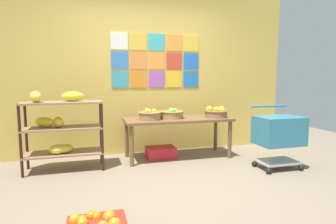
# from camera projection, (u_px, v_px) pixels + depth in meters

# --- Properties ---
(ground) EXTENTS (9.21, 9.21, 0.00)m
(ground) POSITION_uv_depth(u_px,v_px,m) (172.00, 186.00, 3.28)
(ground) COLOR #7E6E5A
(back_wall_with_art) EXTENTS (5.14, 0.07, 2.93)m
(back_wall_with_art) POSITION_uv_depth(u_px,v_px,m) (144.00, 65.00, 4.67)
(back_wall_with_art) COLOR gold
(back_wall_with_art) RESTS_ON ground
(banana_shelf_unit) EXTENTS (1.04, 0.41, 1.09)m
(banana_shelf_unit) POSITION_uv_depth(u_px,v_px,m) (60.00, 126.00, 3.80)
(banana_shelf_unit) COLOR #341714
(banana_shelf_unit) RESTS_ON ground
(display_table) EXTENTS (1.67, 0.64, 0.63)m
(display_table) POSITION_uv_depth(u_px,v_px,m) (178.00, 123.00, 4.42)
(display_table) COLOR brown
(display_table) RESTS_ON ground
(fruit_basket_back_right) EXTENTS (0.38, 0.38, 0.18)m
(fruit_basket_back_right) POSITION_uv_depth(u_px,v_px,m) (216.00, 112.00, 4.53)
(fruit_basket_back_right) COLOR #8D6446
(fruit_basket_back_right) RESTS_ON display_table
(fruit_basket_left) EXTENTS (0.36, 0.36, 0.18)m
(fruit_basket_left) POSITION_uv_depth(u_px,v_px,m) (150.00, 115.00, 4.26)
(fruit_basket_left) COLOR #98764A
(fruit_basket_left) RESTS_ON display_table
(fruit_basket_right) EXTENTS (0.37, 0.37, 0.17)m
(fruit_basket_right) POSITION_uv_depth(u_px,v_px,m) (172.00, 114.00, 4.41)
(fruit_basket_right) COLOR #9F7642
(fruit_basket_right) RESTS_ON display_table
(produce_crate_under_table) EXTENTS (0.44, 0.31, 0.18)m
(produce_crate_under_table) POSITION_uv_depth(u_px,v_px,m) (161.00, 153.00, 4.43)
(produce_crate_under_table) COLOR red
(produce_crate_under_table) RESTS_ON ground
(shopping_cart) EXTENTS (0.61, 0.48, 0.87)m
(shopping_cart) POSITION_uv_depth(u_px,v_px,m) (279.00, 133.00, 3.88)
(shopping_cart) COLOR black
(shopping_cart) RESTS_ON ground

